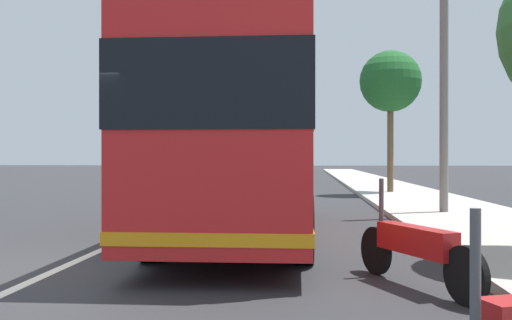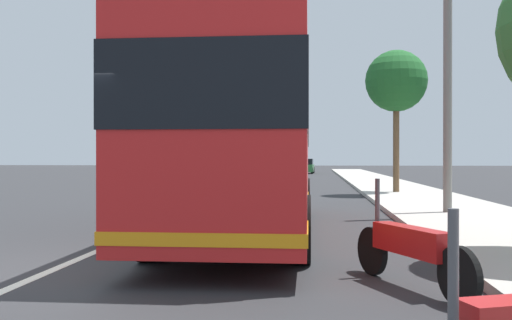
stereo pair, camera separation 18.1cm
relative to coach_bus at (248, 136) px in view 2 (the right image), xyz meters
name	(u,v)px [view 2 (the right image)]	position (x,y,z in m)	size (l,w,h in m)	color
ground_plane	(53,270)	(-4.08, 2.19, -1.98)	(220.00, 220.00, 0.00)	#2D2D30
sidewalk_curb	(441,207)	(5.92, -5.08, -1.91)	(110.00, 3.60, 0.14)	#B2ADA3
lane_divider_line	(201,207)	(5.92, 2.19, -1.97)	(110.00, 0.16, 0.01)	silver
coach_bus	(248,136)	(0.00, 0.00, 0.00)	(10.43, 2.62, 3.52)	red
motorcycle_nearest_curb	(410,248)	(-4.71, -2.47, -1.50)	(2.14, 1.07, 1.26)	black
car_oncoming	(233,170)	(27.49, 4.37, -1.29)	(4.45, 1.94, 1.41)	black
car_ahead_same_lane	(284,173)	(20.01, 0.42, -1.28)	(4.26, 1.86, 1.43)	silver
car_far_distant	(304,167)	(45.05, -0.21, -1.29)	(4.23, 1.99, 1.46)	#2D7238
car_behind_bus	(254,167)	(43.04, 4.64, -1.28)	(4.66, 2.03, 1.45)	navy
roadside_tree_mid_block	(396,82)	(12.35, -4.64, 2.68)	(2.52, 2.52, 5.96)	brown
utility_pole	(448,83)	(3.56, -4.74, 1.48)	(0.22, 0.22, 6.92)	slate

